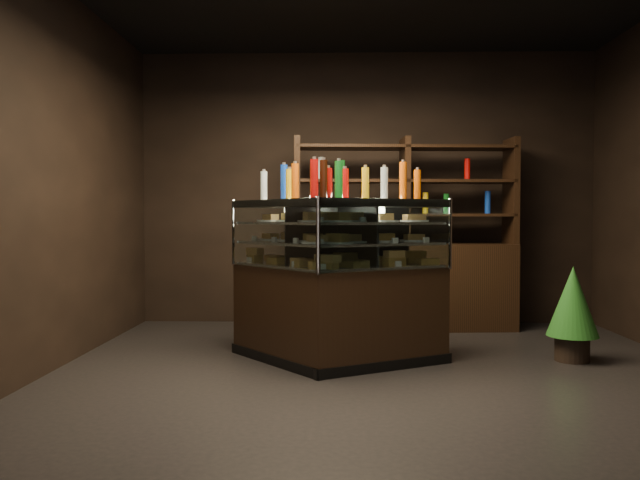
# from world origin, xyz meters

# --- Properties ---
(ground) EXTENTS (5.00, 5.00, 0.00)m
(ground) POSITION_xyz_m (0.00, 0.00, 0.00)
(ground) COLOR black
(ground) RESTS_ON ground
(room_shell) EXTENTS (5.02, 5.02, 3.01)m
(room_shell) POSITION_xyz_m (0.00, 0.00, 1.94)
(room_shell) COLOR black
(room_shell) RESTS_ON ground
(display_case) EXTENTS (1.84, 1.32, 1.33)m
(display_case) POSITION_xyz_m (-0.35, 0.57, 0.45)
(display_case) COLOR black
(display_case) RESTS_ON ground
(food_display) EXTENTS (1.52, 0.96, 0.41)m
(food_display) POSITION_xyz_m (-0.35, 0.56, 1.02)
(food_display) COLOR #BC9043
(food_display) RESTS_ON display_case
(bottles_top) EXTENTS (1.35, 0.82, 0.30)m
(bottles_top) POSITION_xyz_m (-0.35, 0.57, 1.46)
(bottles_top) COLOR #0F38B2
(bottles_top) RESTS_ON display_case
(potted_conifer) EXTENTS (0.41, 0.41, 0.88)m
(potted_conifer) POSITION_xyz_m (1.60, 0.65, 0.50)
(potted_conifer) COLOR black
(potted_conifer) RESTS_ON ground
(back_shelving) EXTENTS (2.32, 0.57, 2.00)m
(back_shelving) POSITION_xyz_m (0.38, 2.05, 0.61)
(back_shelving) COLOR black
(back_shelving) RESTS_ON ground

